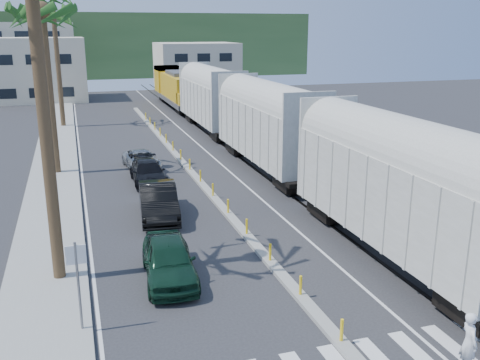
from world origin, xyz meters
name	(u,v)px	position (x,y,z in m)	size (l,w,h in m)	color
ground	(326,328)	(0.00, 0.00, 0.00)	(140.00, 140.00, 0.00)	#28282B
sidewalk	(55,162)	(-8.50, 25.00, 0.07)	(3.00, 90.00, 0.15)	gray
rails	(229,143)	(5.00, 28.00, 0.03)	(1.56, 100.00, 0.06)	black
median	(190,170)	(0.00, 19.96, 0.09)	(0.45, 60.00, 0.85)	gray
lane_markings	(147,157)	(-2.15, 25.00, 0.00)	(9.42, 90.00, 0.01)	silver
freight_train	(241,114)	(5.00, 24.69, 2.91)	(3.00, 60.94, 5.85)	#B3B2A4
street_sign	(77,274)	(-7.30, 2.00, 1.97)	(0.60, 0.08, 3.00)	slate
buildings	(73,62)	(-6.41, 71.66, 4.36)	(38.00, 27.00, 10.00)	beige
hillside	(104,45)	(0.00, 100.00, 6.00)	(80.00, 20.00, 12.00)	#385628
car_lead	(169,260)	(-4.08, 4.83, 0.78)	(2.16, 4.70, 1.56)	#10301F
car_second	(158,201)	(-3.36, 11.82, 0.84)	(2.23, 5.23, 1.68)	black
car_third	(148,173)	(-2.99, 18.01, 0.68)	(1.91, 4.69, 1.36)	black
car_rear	(142,160)	(-2.90, 21.73, 0.61)	(2.36, 4.51, 1.21)	#A1A3A6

